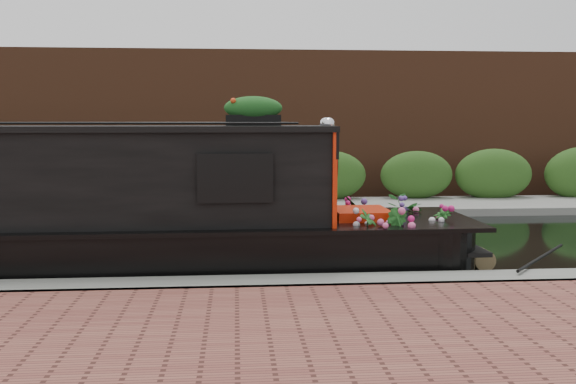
{
  "coord_description": "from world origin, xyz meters",
  "views": [
    {
      "loc": [
        0.0,
        -10.63,
        2.11
      ],
      "look_at": [
        0.82,
        -0.6,
        0.99
      ],
      "focal_mm": 40.0,
      "sensor_mm": 36.0,
      "label": 1
    }
  ],
  "objects": [
    {
      "name": "far_hedge",
      "position": [
        0.0,
        5.1,
        0.0
      ],
      "size": [
        40.0,
        1.1,
        2.8
      ],
      "primitive_type": "cube",
      "color": "#2C541C",
      "rests_on": "ground"
    },
    {
      "name": "near_bank_coping",
      "position": [
        0.0,
        -3.3,
        0.0
      ],
      "size": [
        40.0,
        0.6,
        0.5
      ],
      "primitive_type": "cube",
      "color": "slate",
      "rests_on": "ground"
    },
    {
      "name": "ground",
      "position": [
        0.0,
        0.0,
        0.0
      ],
      "size": [
        80.0,
        80.0,
        0.0
      ],
      "primitive_type": "plane",
      "color": "black",
      "rests_on": "ground"
    },
    {
      "name": "rope_fender",
      "position": [
        3.48,
        -1.93,
        0.15
      ],
      "size": [
        0.3,
        0.34,
        0.3
      ],
      "primitive_type": "cylinder",
      "rotation": [
        1.57,
        0.0,
        0.0
      ],
      "color": "olive",
      "rests_on": "ground"
    },
    {
      "name": "narrowboat",
      "position": [
        -2.62,
        -1.93,
        0.78
      ],
      "size": [
        11.25,
        2.08,
        2.65
      ],
      "rotation": [
        0.0,
        0.0,
        0.01
      ],
      "color": "black",
      "rests_on": "ground"
    },
    {
      "name": "far_bank_path",
      "position": [
        0.0,
        4.2,
        0.0
      ],
      "size": [
        40.0,
        2.4,
        0.34
      ],
      "primitive_type": "cube",
      "color": "gray",
      "rests_on": "ground"
    },
    {
      "name": "far_brick_wall",
      "position": [
        0.0,
        7.2,
        0.0
      ],
      "size": [
        40.0,
        1.0,
        8.0
      ],
      "primitive_type": "cube",
      "color": "brown",
      "rests_on": "ground"
    }
  ]
}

